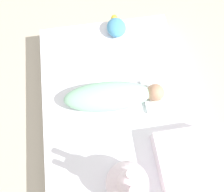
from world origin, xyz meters
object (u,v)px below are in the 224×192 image
(pillow, at_px, (187,163))
(turtle_plush, at_px, (116,27))
(bunny_plush, at_px, (128,183))
(swaddled_baby, at_px, (112,96))

(pillow, xyz_separation_m, turtle_plush, (0.94, 0.22, -0.01))
(pillow, xyz_separation_m, bunny_plush, (-0.05, 0.33, 0.08))
(swaddled_baby, relative_size, bunny_plush, 1.59)
(swaddled_baby, height_order, pillow, swaddled_baby)
(turtle_plush, bearing_deg, bunny_plush, 173.70)
(pillow, bearing_deg, bunny_plush, 98.12)
(pillow, bearing_deg, swaddled_baby, 37.76)
(swaddled_baby, xyz_separation_m, turtle_plush, (0.51, -0.11, -0.02))
(bunny_plush, distance_m, turtle_plush, 1.00)
(swaddled_baby, distance_m, bunny_plush, 0.48)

